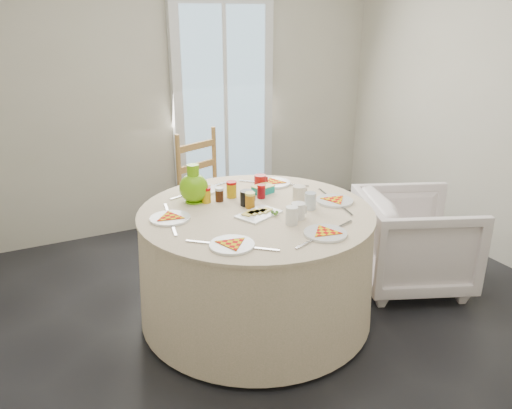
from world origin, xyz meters
name	(u,v)px	position (x,y,z in m)	size (l,w,h in m)	color
floor	(288,323)	(0.00, 0.00, 0.00)	(4.00, 4.00, 0.00)	black
wall_back	(181,87)	(0.00, 2.00, 1.30)	(4.00, 0.02, 2.60)	#BCB5A3
glass_door	(224,112)	(0.40, 1.95, 1.05)	(1.00, 0.08, 2.10)	silver
table	(256,265)	(-0.14, 0.19, 0.38)	(1.53, 1.53, 0.77)	beige
wooden_chair	(213,198)	(-0.01, 1.27, 0.47)	(0.46, 0.44, 1.03)	#A78A3F
armchair	(414,236)	(1.08, 0.04, 0.39)	(0.76, 0.71, 0.78)	white
place_settings	(256,209)	(-0.14, 0.19, 0.77)	(1.32, 1.32, 0.02)	silver
jar_cluster	(233,192)	(-0.20, 0.42, 0.82)	(0.41, 0.21, 0.12)	#964817
butter_tub	(263,190)	(0.05, 0.46, 0.79)	(0.14, 0.10, 0.06)	#0B8980
green_pitcher	(194,186)	(-0.43, 0.51, 0.87)	(0.19, 0.19, 0.25)	#68B30A
cheese_platter	(259,214)	(-0.16, 0.11, 0.77)	(0.27, 0.17, 0.03)	white
mugs_glasses	(280,199)	(0.03, 0.18, 0.81)	(0.64, 0.64, 0.12)	gray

